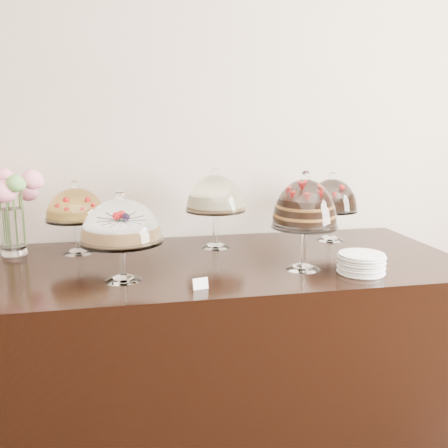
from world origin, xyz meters
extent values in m
cube|color=#BCAB97|center=(0.00, 3.00, 1.50)|extent=(5.00, 0.04, 3.00)
cube|color=black|center=(-0.05, 2.45, 0.45)|extent=(2.20, 1.00, 0.90)
cone|color=white|center=(-0.50, 2.24, 0.91)|extent=(0.15, 0.15, 0.02)
cylinder|color=white|center=(-0.50, 2.24, 0.99)|extent=(0.03, 0.03, 0.13)
cylinder|color=white|center=(-0.50, 2.24, 1.06)|extent=(0.33, 0.33, 0.01)
cylinder|color=#A57C49|center=(-0.50, 2.24, 1.10)|extent=(0.28, 0.28, 0.05)
sphere|color=red|center=(-0.43, 2.26, 1.13)|extent=(0.02, 0.02, 0.02)
sphere|color=red|center=(-0.56, 2.29, 1.13)|extent=(0.02, 0.02, 0.02)
sphere|color=red|center=(-0.52, 2.16, 1.13)|extent=(0.02, 0.02, 0.02)
sphere|color=white|center=(-0.50, 2.24, 1.25)|extent=(0.04, 0.04, 0.04)
cone|color=white|center=(0.26, 2.24, 0.91)|extent=(0.15, 0.15, 0.02)
cylinder|color=white|center=(0.26, 2.24, 1.01)|extent=(0.03, 0.03, 0.16)
cylinder|color=white|center=(0.26, 2.24, 1.09)|extent=(0.28, 0.28, 0.01)
cylinder|color=black|center=(0.26, 2.24, 1.15)|extent=(0.20, 0.20, 0.11)
sphere|color=red|center=(0.31, 2.26, 1.22)|extent=(0.02, 0.02, 0.02)
sphere|color=red|center=(0.27, 2.30, 1.22)|extent=(0.02, 0.02, 0.02)
sphere|color=red|center=(0.22, 2.28, 1.22)|extent=(0.02, 0.02, 0.02)
sphere|color=red|center=(0.21, 2.23, 1.22)|extent=(0.02, 0.02, 0.02)
sphere|color=red|center=(0.25, 2.19, 1.22)|extent=(0.02, 0.02, 0.02)
sphere|color=red|center=(0.30, 2.20, 1.22)|extent=(0.02, 0.02, 0.02)
sphere|color=white|center=(0.26, 2.24, 1.31)|extent=(0.04, 0.04, 0.04)
cone|color=white|center=(-0.04, 2.69, 0.91)|extent=(0.15, 0.15, 0.02)
cylinder|color=white|center=(-0.04, 2.69, 1.01)|extent=(0.03, 0.03, 0.16)
cylinder|color=white|center=(-0.04, 2.69, 1.09)|extent=(0.30, 0.30, 0.01)
cylinder|color=#EFE8B9|center=(-0.04, 2.69, 1.13)|extent=(0.25, 0.25, 0.07)
sphere|color=white|center=(-0.04, 2.69, 1.28)|extent=(0.04, 0.04, 0.04)
cone|color=white|center=(0.59, 2.72, 0.91)|extent=(0.15, 0.15, 0.02)
cylinder|color=white|center=(0.59, 2.72, 0.99)|extent=(0.03, 0.03, 0.13)
cylinder|color=white|center=(0.59, 2.72, 1.07)|extent=(0.28, 0.28, 0.01)
cylinder|color=black|center=(0.59, 2.72, 1.11)|extent=(0.22, 0.22, 0.07)
sphere|color=red|center=(0.65, 2.74, 1.15)|extent=(0.02, 0.02, 0.02)
sphere|color=red|center=(0.55, 2.76, 1.15)|extent=(0.02, 0.02, 0.02)
sphere|color=red|center=(0.58, 2.66, 1.15)|extent=(0.02, 0.02, 0.02)
sphere|color=white|center=(0.59, 2.72, 1.25)|extent=(0.04, 0.04, 0.04)
cone|color=white|center=(-0.71, 2.72, 0.91)|extent=(0.15, 0.15, 0.02)
cylinder|color=white|center=(-0.71, 2.72, 0.99)|extent=(0.03, 0.03, 0.14)
cylinder|color=white|center=(-0.71, 2.72, 1.07)|extent=(0.29, 0.29, 0.01)
cylinder|color=gold|center=(-0.71, 2.72, 1.09)|extent=(0.24, 0.24, 0.04)
sphere|color=red|center=(-0.65, 2.73, 1.12)|extent=(0.02, 0.02, 0.02)
sphere|color=red|center=(-0.70, 2.78, 1.12)|extent=(0.02, 0.02, 0.02)
sphere|color=red|center=(-0.76, 2.76, 1.12)|extent=(0.02, 0.02, 0.02)
sphere|color=red|center=(-0.78, 2.70, 1.12)|extent=(0.02, 0.02, 0.02)
sphere|color=red|center=(-0.73, 2.65, 1.12)|extent=(0.02, 0.02, 0.02)
sphere|color=red|center=(-0.67, 2.67, 1.12)|extent=(0.02, 0.02, 0.02)
sphere|color=white|center=(-0.71, 2.72, 1.23)|extent=(0.04, 0.04, 0.04)
cylinder|color=white|center=(-1.01, 2.75, 1.01)|extent=(0.11, 0.11, 0.22)
cylinder|color=#476B2D|center=(-0.96, 2.74, 1.10)|extent=(0.01, 0.01, 0.32)
sphere|color=pink|center=(-0.90, 2.74, 1.26)|extent=(0.10, 0.10, 0.10)
cylinder|color=#476B2D|center=(-0.98, 2.80, 1.06)|extent=(0.01, 0.01, 0.24)
sphere|color=pink|center=(-0.95, 2.85, 1.18)|extent=(0.09, 0.09, 0.09)
cylinder|color=#476B2D|center=(-1.04, 2.82, 1.10)|extent=(0.01, 0.01, 0.32)
sphere|color=pink|center=(-1.06, 2.88, 1.26)|extent=(0.09, 0.09, 0.09)
cylinder|color=#476B2D|center=(-1.06, 2.75, 1.08)|extent=(0.01, 0.01, 0.28)
cylinder|color=#476B2D|center=(-1.02, 2.73, 1.08)|extent=(0.01, 0.01, 0.27)
sphere|color=pink|center=(-1.03, 2.71, 1.21)|extent=(0.11, 0.11, 0.11)
cylinder|color=#476B2D|center=(-0.99, 2.72, 1.09)|extent=(0.01, 0.01, 0.31)
sphere|color=#66A44F|center=(-0.97, 2.69, 1.25)|extent=(0.08, 0.08, 0.08)
cylinder|color=white|center=(0.48, 2.14, 0.90)|extent=(0.19, 0.19, 0.01)
cylinder|color=white|center=(0.48, 2.14, 0.92)|extent=(0.18, 0.18, 0.01)
cylinder|color=white|center=(0.48, 2.14, 0.93)|extent=(0.19, 0.19, 0.01)
cylinder|color=white|center=(0.48, 2.14, 0.94)|extent=(0.18, 0.18, 0.01)
cylinder|color=white|center=(0.48, 2.14, 0.95)|extent=(0.19, 0.19, 0.01)
cylinder|color=white|center=(0.48, 2.14, 0.96)|extent=(0.18, 0.18, 0.01)
cylinder|color=white|center=(0.48, 2.14, 0.97)|extent=(0.19, 0.19, 0.01)
cylinder|color=white|center=(0.48, 2.14, 0.98)|extent=(0.18, 0.18, 0.01)
cube|color=white|center=(-0.21, 2.07, 0.92)|extent=(0.06, 0.03, 0.04)
camera|label=1|loc=(-0.48, 0.27, 1.53)|focal=40.00mm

